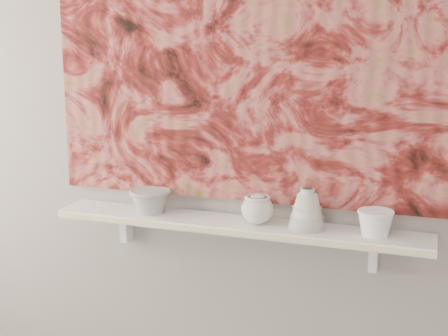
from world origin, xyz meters
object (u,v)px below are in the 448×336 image
at_px(cup_cream, 257,209).
at_px(bowl_white, 375,223).
at_px(bell_vessel, 307,208).
at_px(painting, 244,51).
at_px(bowl_grey, 150,201).
at_px(shelf, 236,225).

height_order(cup_cream, bowl_white, cup_cream).
bearing_deg(bowl_white, bell_vessel, 180.00).
height_order(painting, bowl_grey, painting).
bearing_deg(bell_vessel, painting, 162.81).
distance_m(shelf, bowl_grey, 0.35).
bearing_deg(painting, bell_vessel, -17.19).
relative_size(shelf, bowl_white, 11.35).
bearing_deg(bowl_white, shelf, 180.00).
xyz_separation_m(bowl_grey, bowl_white, (0.84, 0.00, -0.00)).
xyz_separation_m(painting, cup_cream, (0.08, -0.08, -0.56)).
height_order(cup_cream, bell_vessel, bell_vessel).
xyz_separation_m(shelf, bowl_grey, (-0.35, 0.00, 0.06)).
bearing_deg(bell_vessel, bowl_grey, 180.00).
distance_m(cup_cream, bowl_white, 0.42).
height_order(painting, cup_cream, painting).
bearing_deg(painting, bowl_grey, -166.93).
distance_m(cup_cream, bell_vessel, 0.18).
height_order(painting, bowl_white, painting).
height_order(bell_vessel, bowl_white, bell_vessel).
distance_m(shelf, bowl_white, 0.50).
distance_m(painting, cup_cream, 0.57).
bearing_deg(cup_cream, shelf, 180.00).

